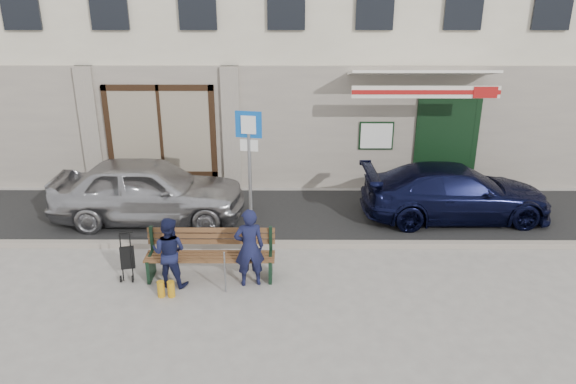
{
  "coord_description": "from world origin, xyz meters",
  "views": [
    {
      "loc": [
        0.09,
        -8.98,
        5.42
      ],
      "look_at": [
        0.05,
        1.6,
        1.2
      ],
      "focal_mm": 35.0,
      "sensor_mm": 36.0,
      "label": 1
    }
  ],
  "objects_px": {
    "bench": "(208,256)",
    "man": "(249,248)",
    "car_silver": "(149,190)",
    "stroller": "(127,259)",
    "parking_sign": "(249,157)",
    "car_navy": "(456,192)",
    "woman": "(169,252)"
  },
  "relations": [
    {
      "from": "man",
      "to": "car_silver",
      "type": "bearing_deg",
      "value": -59.86
    },
    {
      "from": "man",
      "to": "stroller",
      "type": "height_order",
      "value": "man"
    },
    {
      "from": "stroller",
      "to": "bench",
      "type": "bearing_deg",
      "value": -12.97
    },
    {
      "from": "car_silver",
      "to": "stroller",
      "type": "relative_size",
      "value": 4.87
    },
    {
      "from": "car_navy",
      "to": "man",
      "type": "xyz_separation_m",
      "value": [
        -4.55,
        -3.01,
        0.12
      ]
    },
    {
      "from": "woman",
      "to": "parking_sign",
      "type": "bearing_deg",
      "value": -118.11
    },
    {
      "from": "woman",
      "to": "stroller",
      "type": "xyz_separation_m",
      "value": [
        -0.85,
        0.24,
        -0.27
      ]
    },
    {
      "from": "car_silver",
      "to": "woman",
      "type": "distance_m",
      "value": 3.05
    },
    {
      "from": "bench",
      "to": "woman",
      "type": "distance_m",
      "value": 0.73
    },
    {
      "from": "bench",
      "to": "man",
      "type": "bearing_deg",
      "value": -16.26
    },
    {
      "from": "car_silver",
      "to": "car_navy",
      "type": "relative_size",
      "value": 1.01
    },
    {
      "from": "man",
      "to": "woman",
      "type": "bearing_deg",
      "value": -10.41
    },
    {
      "from": "parking_sign",
      "to": "stroller",
      "type": "xyz_separation_m",
      "value": [
        -2.22,
        -1.41,
        -1.54
      ]
    },
    {
      "from": "car_navy",
      "to": "stroller",
      "type": "bearing_deg",
      "value": 109.69
    },
    {
      "from": "stroller",
      "to": "car_silver",
      "type": "bearing_deg",
      "value": 80.91
    },
    {
      "from": "car_silver",
      "to": "parking_sign",
      "type": "bearing_deg",
      "value": -116.53
    },
    {
      "from": "man",
      "to": "woman",
      "type": "distance_m",
      "value": 1.45
    },
    {
      "from": "parking_sign",
      "to": "woman",
      "type": "relative_size",
      "value": 2.15
    },
    {
      "from": "car_navy",
      "to": "car_silver",
      "type": "bearing_deg",
      "value": 88.87
    },
    {
      "from": "bench",
      "to": "car_navy",
      "type": "bearing_deg",
      "value": 27.41
    },
    {
      "from": "car_silver",
      "to": "stroller",
      "type": "bearing_deg",
      "value": -175.61
    },
    {
      "from": "car_navy",
      "to": "stroller",
      "type": "distance_m",
      "value": 7.4
    },
    {
      "from": "stroller",
      "to": "car_navy",
      "type": "bearing_deg",
      "value": 8.94
    },
    {
      "from": "car_silver",
      "to": "parking_sign",
      "type": "relative_size",
      "value": 1.52
    },
    {
      "from": "car_navy",
      "to": "bench",
      "type": "xyz_separation_m",
      "value": [
        -5.35,
        -2.77,
        -0.17
      ]
    },
    {
      "from": "car_silver",
      "to": "man",
      "type": "xyz_separation_m",
      "value": [
        2.49,
        -2.85,
        0.01
      ]
    },
    {
      "from": "car_navy",
      "to": "man",
      "type": "relative_size",
      "value": 2.87
    },
    {
      "from": "car_silver",
      "to": "man",
      "type": "bearing_deg",
      "value": -138.59
    },
    {
      "from": "parking_sign",
      "to": "stroller",
      "type": "height_order",
      "value": "parking_sign"
    },
    {
      "from": "parking_sign",
      "to": "bench",
      "type": "distance_m",
      "value": 2.16
    },
    {
      "from": "car_silver",
      "to": "parking_sign",
      "type": "xyz_separation_m",
      "value": [
        2.41,
        -1.22,
        1.2
      ]
    },
    {
      "from": "car_silver",
      "to": "parking_sign",
      "type": "distance_m",
      "value": 2.95
    }
  ]
}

